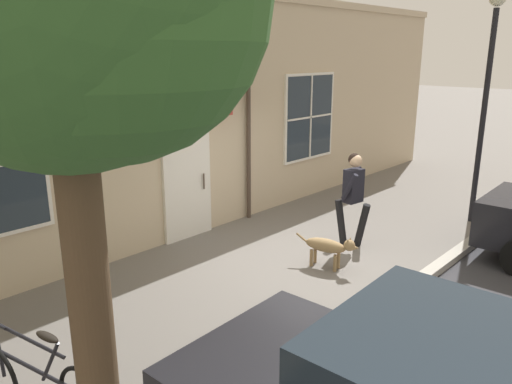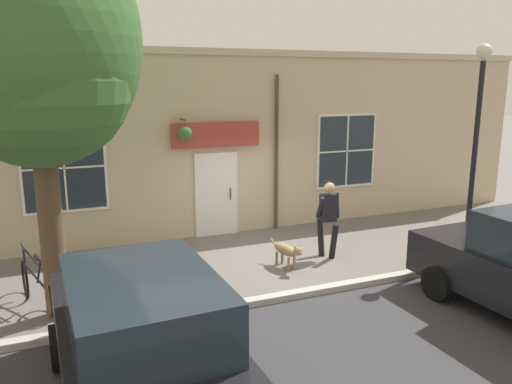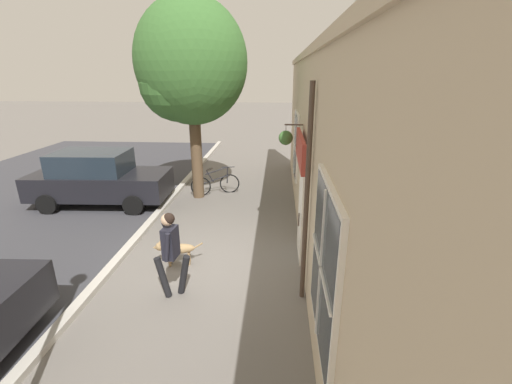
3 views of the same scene
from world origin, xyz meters
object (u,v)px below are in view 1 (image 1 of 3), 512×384
object	(u,v)px
pedestrian_walking	(353,191)
dog_on_leash	(329,246)
street_lamp	(488,74)
leaning_bicycle	(38,384)

from	to	relation	value
pedestrian_walking	dog_on_leash	bearing A→B (deg)	-76.25
dog_on_leash	street_lamp	xyz separation A→B (m)	(0.85, 4.00, 2.63)
dog_on_leash	street_lamp	world-z (taller)	street_lamp
dog_on_leash	leaning_bicycle	bearing A→B (deg)	-90.40
pedestrian_walking	dog_on_leash	size ratio (longest dim) A/B	1.57
pedestrian_walking	street_lamp	xyz separation A→B (m)	(1.12, 2.89, 1.97)
dog_on_leash	street_lamp	bearing A→B (deg)	78.04
leaning_bicycle	street_lamp	distance (m)	9.21
street_lamp	leaning_bicycle	bearing A→B (deg)	-95.72
pedestrian_walking	leaning_bicycle	distance (m)	5.93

